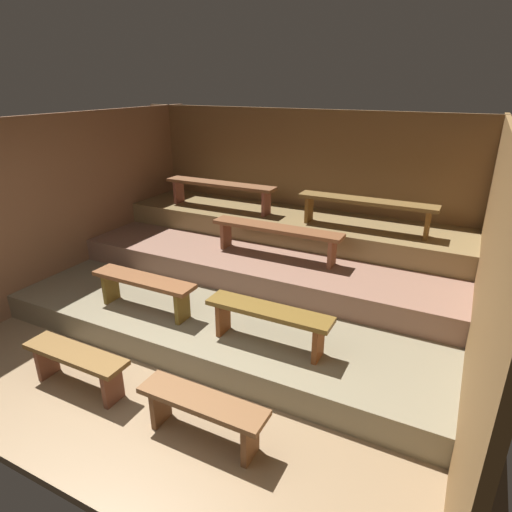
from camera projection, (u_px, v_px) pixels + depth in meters
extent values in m
cube|color=#856B4C|center=(235.00, 323.00, 5.40)|extent=(5.91, 5.35, 0.08)
cube|color=brown|center=(306.00, 188.00, 6.84)|extent=(5.91, 0.06, 2.38)
cube|color=brown|center=(72.00, 203.00, 6.02)|extent=(0.06, 5.35, 2.38)
cube|color=brown|center=(486.00, 272.00, 3.85)|extent=(0.06, 5.35, 2.38)
cube|color=#7C7259|center=(255.00, 292.00, 5.77)|extent=(5.11, 3.48, 0.30)
cube|color=#85604E|center=(276.00, 255.00, 6.20)|extent=(5.11, 2.16, 0.30)
cube|color=olive|center=(290.00, 225.00, 6.51)|extent=(5.11, 1.13, 0.30)
cube|color=brown|center=(75.00, 354.00, 4.06)|extent=(1.11, 0.28, 0.05)
cube|color=brown|center=(47.00, 360.00, 4.32)|extent=(0.05, 0.23, 0.36)
cube|color=brown|center=(112.00, 386.00, 3.95)|extent=(0.05, 0.23, 0.36)
cube|color=brown|center=(202.00, 401.00, 3.46)|extent=(1.11, 0.28, 0.05)
cube|color=brown|center=(161.00, 405.00, 3.72)|extent=(0.05, 0.23, 0.36)
cube|color=brown|center=(250.00, 440.00, 3.36)|extent=(0.05, 0.23, 0.36)
cube|color=brown|center=(143.00, 280.00, 4.87)|extent=(1.28, 0.28, 0.05)
cube|color=brown|center=(111.00, 287.00, 5.17)|extent=(0.05, 0.23, 0.36)
cube|color=brown|center=(182.00, 306.00, 4.73)|extent=(0.05, 0.23, 0.36)
cube|color=brown|center=(268.00, 311.00, 4.22)|extent=(1.28, 0.28, 0.05)
cube|color=brown|center=(223.00, 317.00, 4.51)|extent=(0.05, 0.23, 0.36)
cube|color=brown|center=(318.00, 342.00, 4.07)|extent=(0.05, 0.23, 0.36)
cube|color=brown|center=(276.00, 228.00, 5.61)|extent=(1.77, 0.28, 0.05)
cube|color=brown|center=(226.00, 235.00, 6.01)|extent=(0.05, 0.23, 0.36)
cube|color=brown|center=(332.00, 253.00, 5.37)|extent=(0.05, 0.23, 0.36)
cube|color=brown|center=(220.00, 184.00, 6.66)|extent=(1.82, 0.28, 0.05)
cube|color=brown|center=(179.00, 192.00, 7.07)|extent=(0.05, 0.23, 0.36)
cube|color=brown|center=(266.00, 203.00, 6.40)|extent=(0.05, 0.23, 0.36)
cube|color=brown|center=(366.00, 201.00, 5.71)|extent=(1.82, 0.28, 0.05)
cube|color=brown|center=(309.00, 209.00, 6.12)|extent=(0.05, 0.23, 0.36)
cube|color=brown|center=(427.00, 224.00, 5.46)|extent=(0.05, 0.23, 0.36)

